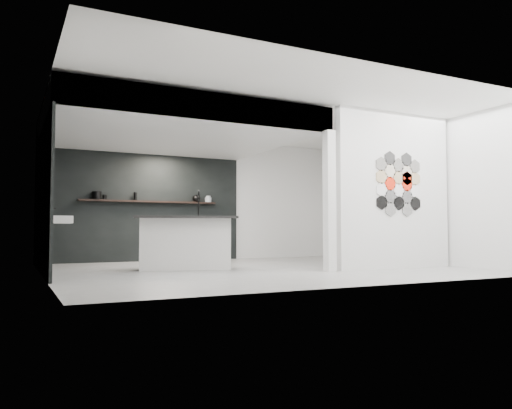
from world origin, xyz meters
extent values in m
cube|color=gray|center=(0.00, 0.00, -0.01)|extent=(7.00, 6.00, 0.01)
cube|color=silver|center=(2.23, -1.00, 1.40)|extent=(2.45, 0.15, 2.80)
cube|color=black|center=(-1.30, 2.97, 1.18)|extent=(4.40, 0.04, 2.35)
cube|color=black|center=(-3.47, 1.00, 1.18)|extent=(0.04, 4.00, 2.35)
cube|color=silver|center=(-1.30, 1.00, 2.55)|extent=(4.40, 4.00, 0.40)
cube|color=silver|center=(0.82, -1.00, 1.18)|extent=(0.16, 0.16, 2.35)
cube|color=silver|center=(-1.30, -0.92, 2.55)|extent=(4.40, 0.16, 0.40)
cube|color=silver|center=(-3.24, 0.80, 0.85)|extent=(0.40, 0.60, 0.12)
cube|color=black|center=(-1.20, 2.87, 1.30)|extent=(3.00, 0.15, 0.04)
cube|color=silver|center=(-1.20, 0.49, 0.44)|extent=(1.63, 0.94, 0.88)
cube|color=black|center=(-1.22, 0.41, 0.90)|extent=(1.88, 1.19, 0.04)
cube|color=black|center=(-0.93, 0.47, 0.92)|extent=(0.55, 0.50, 0.02)
cylinder|color=black|center=(-0.88, 0.67, 1.13)|extent=(0.03, 0.03, 0.41)
torus|color=black|center=(-0.90, 0.61, 1.33)|extent=(0.06, 0.14, 0.14)
cylinder|color=black|center=(-2.33, 2.87, 1.40)|extent=(0.26, 0.26, 0.16)
ellipsoid|color=black|center=(-0.14, 2.87, 1.40)|extent=(0.22, 0.22, 0.16)
cylinder|color=gray|center=(0.15, 2.87, 1.37)|extent=(0.16, 0.16, 0.11)
cylinder|color=gray|center=(0.15, 2.87, 1.39)|extent=(0.12, 0.12, 0.14)
cylinder|color=black|center=(-1.53, 2.87, 1.41)|extent=(0.07, 0.07, 0.17)
cylinder|color=black|center=(-2.17, 2.87, 1.37)|extent=(0.10, 0.10, 0.10)
cylinder|color=black|center=(1.86, -1.09, 1.16)|extent=(0.26, 0.02, 0.26)
cylinder|color=white|center=(1.86, -1.09, 1.39)|extent=(0.26, 0.02, 0.26)
cylinder|color=tan|center=(1.86, -1.09, 1.61)|extent=(0.26, 0.02, 0.26)
cylinder|color=#66635E|center=(1.86, -1.09, 1.84)|extent=(0.26, 0.02, 0.26)
cylinder|color=silver|center=(2.06, -1.09, 1.05)|extent=(0.26, 0.02, 0.26)
cylinder|color=black|center=(2.06, -1.09, 1.27)|extent=(0.26, 0.02, 0.26)
cylinder|color=red|center=(2.06, -1.09, 1.50)|extent=(0.26, 0.02, 0.26)
cylinder|color=beige|center=(2.06, -1.09, 1.73)|extent=(0.26, 0.02, 0.26)
cylinder|color=#2D2D2D|center=(2.06, -1.09, 1.95)|extent=(0.26, 0.02, 0.26)
cylinder|color=black|center=(2.25, -1.09, 1.16)|extent=(0.26, 0.02, 0.26)
cylinder|color=white|center=(2.25, -1.09, 1.39)|extent=(0.26, 0.02, 0.26)
cylinder|color=tan|center=(2.25, -1.09, 1.61)|extent=(0.26, 0.02, 0.26)
cylinder|color=#66635E|center=(2.25, -1.09, 1.84)|extent=(0.26, 0.02, 0.26)
cylinder|color=silver|center=(2.44, -1.09, 1.05)|extent=(0.26, 0.02, 0.26)
cylinder|color=black|center=(2.44, -1.09, 1.27)|extent=(0.26, 0.02, 0.26)
cylinder|color=red|center=(2.44, -1.09, 1.50)|extent=(0.26, 0.02, 0.26)
cylinder|color=beige|center=(2.44, -1.09, 1.73)|extent=(0.26, 0.02, 0.26)
cylinder|color=#2D2D2D|center=(2.44, -1.09, 1.95)|extent=(0.26, 0.02, 0.26)
cylinder|color=black|center=(2.64, -1.09, 1.16)|extent=(0.26, 0.02, 0.26)
cylinder|color=white|center=(2.64, -1.09, 1.39)|extent=(0.26, 0.02, 0.26)
cylinder|color=tan|center=(2.64, -1.09, 1.61)|extent=(0.26, 0.02, 0.26)
cylinder|color=#66635E|center=(2.64, -1.09, 1.84)|extent=(0.26, 0.02, 0.26)
cylinder|color=red|center=(2.44, -1.09, 1.61)|extent=(0.26, 0.02, 0.26)
camera|label=1|loc=(-3.97, -7.87, 0.69)|focal=35.00mm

